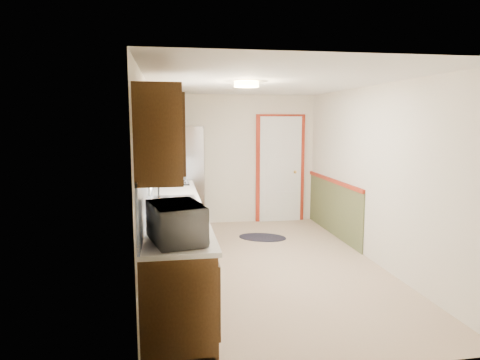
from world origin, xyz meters
name	(u,v)px	position (x,y,z in m)	size (l,w,h in m)	color
room_shell	(266,177)	(0.00, 0.00, 1.20)	(3.20, 5.20, 2.52)	tan
kitchen_run	(171,214)	(-1.24, -0.29, 0.81)	(0.63, 4.00, 2.20)	#36200C
back_wall_trim	(291,177)	(0.99, 2.21, 0.89)	(1.12, 2.30, 2.08)	maroon
ceiling_fixture	(246,84)	(-0.30, -0.20, 2.36)	(0.30, 0.30, 0.06)	#FFD88C
microwave	(177,219)	(-1.20, -1.95, 1.14)	(0.58, 0.32, 0.39)	white
refrigerator	(182,179)	(-1.02, 2.05, 0.91)	(0.83, 0.80, 1.83)	#B7B7BC
rug	(262,237)	(0.26, 1.32, 0.01)	(0.79, 0.51, 0.01)	black
cooktop	(173,182)	(-1.19, 1.40, 0.95)	(0.50, 0.60, 0.02)	black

